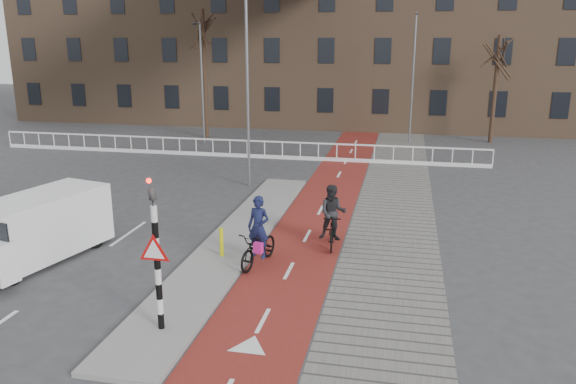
# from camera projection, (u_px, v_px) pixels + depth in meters

# --- Properties ---
(ground) EXTENTS (120.00, 120.00, 0.00)m
(ground) POSITION_uv_depth(u_px,v_px,m) (216.00, 297.00, 14.44)
(ground) COLOR #38383A
(ground) RESTS_ON ground
(bike_lane) EXTENTS (2.50, 60.00, 0.01)m
(bike_lane) POSITION_uv_depth(u_px,v_px,m) (328.00, 196.00, 23.58)
(bike_lane) COLOR maroon
(bike_lane) RESTS_ON ground
(sidewalk) EXTENTS (3.00, 60.00, 0.01)m
(sidewalk) POSITION_uv_depth(u_px,v_px,m) (395.00, 200.00, 23.02)
(sidewalk) COLOR slate
(sidewalk) RESTS_ON ground
(curb_island) EXTENTS (1.80, 16.00, 0.12)m
(curb_island) POSITION_uv_depth(u_px,v_px,m) (236.00, 240.00, 18.33)
(curb_island) COLOR gray
(curb_island) RESTS_ON ground
(traffic_signal) EXTENTS (0.80, 0.80, 3.68)m
(traffic_signal) POSITION_uv_depth(u_px,v_px,m) (156.00, 251.00, 12.12)
(traffic_signal) COLOR black
(traffic_signal) RESTS_ON curb_island
(bollard) EXTENTS (0.12, 0.12, 0.87)m
(bollard) POSITION_uv_depth(u_px,v_px,m) (221.00, 242.00, 16.71)
(bollard) COLOR #D5D50B
(bollard) RESTS_ON curb_island
(cyclist_near) EXTENTS (1.15, 2.11, 2.07)m
(cyclist_near) POSITION_uv_depth(u_px,v_px,m) (259.00, 242.00, 16.27)
(cyclist_near) COLOR black
(cyclist_near) RESTS_ON bike_lane
(cyclist_far) EXTENTS (0.92, 1.92, 2.01)m
(cyclist_far) POSITION_uv_depth(u_px,v_px,m) (333.00, 221.00, 17.69)
(cyclist_far) COLOR black
(cyclist_far) RESTS_ON bike_lane
(van) EXTENTS (2.81, 4.82, 1.95)m
(van) POSITION_uv_depth(u_px,v_px,m) (35.00, 228.00, 16.54)
(van) COLOR white
(van) RESTS_ON ground
(railing) EXTENTS (28.00, 0.10, 0.99)m
(railing) POSITION_uv_depth(u_px,v_px,m) (230.00, 151.00, 31.39)
(railing) COLOR silver
(railing) RESTS_ON ground
(townhouse_row) EXTENTS (46.00, 10.00, 15.90)m
(townhouse_row) POSITION_uv_depth(u_px,v_px,m) (311.00, 19.00, 43.16)
(townhouse_row) COLOR #7F6047
(townhouse_row) RESTS_ON ground
(tree_mid) EXTENTS (0.27, 0.27, 8.21)m
(tree_mid) POSITION_uv_depth(u_px,v_px,m) (205.00, 75.00, 36.46)
(tree_mid) COLOR black
(tree_mid) RESTS_ON ground
(tree_right) EXTENTS (0.27, 0.27, 6.61)m
(tree_right) POSITION_uv_depth(u_px,v_px,m) (495.00, 90.00, 34.90)
(tree_right) COLOR black
(tree_right) RESTS_ON ground
(streetlight_near) EXTENTS (0.12, 0.12, 8.75)m
(streetlight_near) POSITION_uv_depth(u_px,v_px,m) (248.00, 88.00, 24.13)
(streetlight_near) COLOR slate
(streetlight_near) RESTS_ON ground
(streetlight_left) EXTENTS (0.12, 0.12, 7.37)m
(streetlight_left) POSITION_uv_depth(u_px,v_px,m) (202.00, 84.00, 34.68)
(streetlight_left) COLOR slate
(streetlight_left) RESTS_ON ground
(streetlight_right) EXTENTS (0.12, 0.12, 7.94)m
(streetlight_right) POSITION_uv_depth(u_px,v_px,m) (413.00, 79.00, 34.63)
(streetlight_right) COLOR slate
(streetlight_right) RESTS_ON ground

